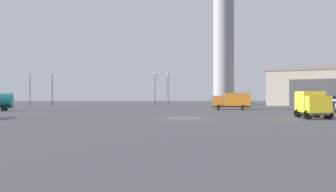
# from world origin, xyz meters

# --- Properties ---
(ground_plane) EXTENTS (400.00, 400.00, 0.00)m
(ground_plane) POSITION_xyz_m (0.00, 0.00, 0.00)
(ground_plane) COLOR #545456
(control_tower) EXTENTS (10.99, 10.99, 44.32)m
(control_tower) POSITION_xyz_m (14.44, 76.37, 23.75)
(control_tower) COLOR gray
(control_tower) RESTS_ON ground_plane
(hangar) EXTENTS (33.69, 30.27, 10.28)m
(hangar) POSITION_xyz_m (40.87, 64.73, 5.16)
(hangar) COLOR gray
(hangar) RESTS_ON ground_plane
(truck_box_yellow) EXTENTS (3.46, 6.92, 3.04)m
(truck_box_yellow) POSITION_xyz_m (14.57, 0.08, 1.69)
(truck_box_yellow) COLOR #38383D
(truck_box_yellow) RESTS_ON ground_plane
(truck_flatbed_blue) EXTENTS (4.88, 6.52, 2.62)m
(truck_flatbed_blue) POSITION_xyz_m (26.92, 27.15, 1.27)
(truck_flatbed_blue) COLOR #38383D
(truck_flatbed_blue) RESTS_ON ground_plane
(truck_box_orange) EXTENTS (7.13, 3.97, 3.17)m
(truck_box_orange) POSITION_xyz_m (10.19, 30.73, 1.76)
(truck_box_orange) COLOR #38383D
(truck_box_orange) RESTS_ON ground_plane
(light_post_west) EXTENTS (0.44, 0.44, 8.06)m
(light_post_west) POSITION_xyz_m (-28.27, 46.68, 4.85)
(light_post_west) COLOR #38383D
(light_post_west) RESTS_ON ground_plane
(light_post_east) EXTENTS (0.44, 0.44, 8.44)m
(light_post_east) POSITION_xyz_m (-35.14, 51.98, 5.05)
(light_post_east) COLOR #38383D
(light_post_east) RESTS_ON ground_plane
(light_post_north) EXTENTS (0.44, 0.44, 8.30)m
(light_post_north) POSITION_xyz_m (-5.14, 52.20, 4.97)
(light_post_north) COLOR #38383D
(light_post_north) RESTS_ON ground_plane
(light_post_centre) EXTENTS (0.44, 0.44, 7.99)m
(light_post_centre) POSITION_xyz_m (-1.98, 47.84, 4.81)
(light_post_centre) COLOR #38383D
(light_post_centre) RESTS_ON ground_plane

